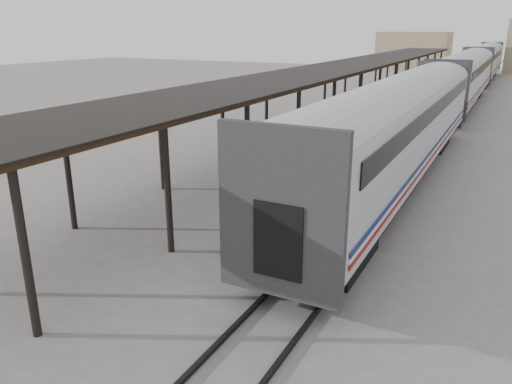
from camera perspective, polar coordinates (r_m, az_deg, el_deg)
The scene contains 10 objects.
ground at distance 16.63m, azimuth -1.77°, elevation -5.10°, with size 160.00×160.00×0.00m, color slate.
train at distance 47.47m, azimuth 22.61°, elevation 12.16°, with size 3.45×76.01×4.01m.
canopy at distance 38.96m, azimuth 11.43°, elevation 14.07°, with size 4.90×64.30×4.15m.
rails at distance 47.96m, azimuth 22.26°, elevation 9.06°, with size 1.54×150.00×0.12m.
building_left at distance 96.98m, azimuth 17.58°, elevation 15.28°, with size 12.00×8.00×6.00m, color tan.
baggage_cart at distance 16.05m, azimuth -0.21°, elevation -3.47°, with size 1.68×2.59×0.86m.
suitcase_stack at distance 16.23m, azimuth -0.14°, elevation -1.64°, with size 1.19×1.21×0.58m.
luggage_tug at distance 29.45m, azimuth 7.30°, elevation 6.37°, with size 1.39×1.74×1.34m.
porter at distance 15.04m, azimuth -0.51°, elevation -0.74°, with size 0.61×0.40×1.67m, color navy.
pedestrian at distance 29.66m, azimuth 6.88°, elevation 6.77°, with size 0.90×0.37×1.53m, color black.
Camera 1 is at (7.47, -13.33, 6.58)m, focal length 35.00 mm.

